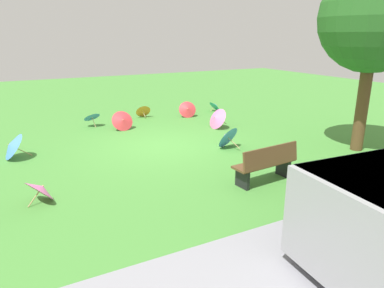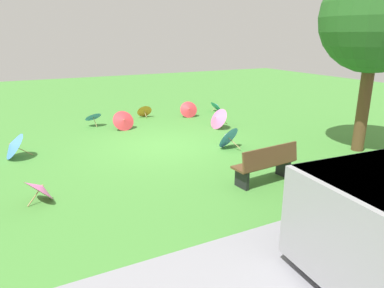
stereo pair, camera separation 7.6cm
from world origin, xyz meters
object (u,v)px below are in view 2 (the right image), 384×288
object	(u,v)px
parasol_blue_1	(12,145)
parasol_red_2	(189,109)
parasol_pink_1	(41,188)
parasol_teal_1	(217,106)
parasol_pink_0	(217,118)
park_bench	(266,164)
parasol_blue_2	(227,136)
parasol_red_0	(124,120)
parasol_blue_0	(93,116)
parasol_orange_0	(144,110)
shade_tree	(376,18)

from	to	relation	value
parasol_blue_1	parasol_red_2	distance (m)	7.04
parasol_pink_1	parasol_teal_1	distance (m)	9.90
parasol_pink_0	parasol_pink_1	distance (m)	7.14
park_bench	parasol_blue_2	size ratio (longest dim) A/B	1.84
parasol_red_0	parasol_teal_1	size ratio (longest dim) A/B	1.32
park_bench	parasol_blue_2	xyz separation A→B (m)	(-0.65, -2.65, -0.10)
parasol_pink_0	parasol_blue_1	size ratio (longest dim) A/B	0.98
parasol_red_0	parasol_blue_1	world-z (taller)	parasol_blue_1
park_bench	parasol_blue_2	distance (m)	2.73
parasol_blue_0	parasol_blue_2	xyz separation A→B (m)	(-2.99, 4.54, -0.02)
parasol_blue_0	parasol_red_0	distance (m)	1.36
parasol_pink_1	parasol_red_2	xyz separation A→B (m)	(-6.19, -5.57, 0.04)
parasol_red_2	parasol_orange_0	bearing A→B (deg)	-28.56
parasol_teal_1	parasol_red_0	bearing A→B (deg)	15.00
park_bench	parasol_teal_1	bearing A→B (deg)	-113.18
parasol_pink_1	parasol_blue_2	distance (m)	5.48
parasol_orange_0	parasol_blue_1	xyz separation A→B (m)	(4.99, 3.27, 0.10)
parasol_teal_1	parasol_blue_2	world-z (taller)	parasol_blue_2
parasol_orange_0	parasol_red_2	bearing A→B (deg)	151.44
shade_tree	parasol_red_2	distance (m)	7.48
parasol_pink_0	parasol_teal_1	bearing A→B (deg)	-120.99
shade_tree	parasol_pink_0	world-z (taller)	shade_tree
parasol_blue_2	parasol_blue_1	bearing A→B (deg)	-18.02
park_bench	parasol_pink_0	bearing A→B (deg)	-108.46
parasol_pink_0	parasol_blue_1	bearing A→B (deg)	2.15
parasol_teal_1	park_bench	bearing A→B (deg)	66.82
parasol_blue_0	parasol_blue_1	xyz separation A→B (m)	(2.76, 2.67, -0.00)
parasol_red_2	parasol_blue_2	size ratio (longest dim) A/B	0.91
parasol_red_0	parasol_pink_0	bearing A→B (deg)	155.91
parasol_red_2	parasol_red_0	bearing A→B (deg)	14.21
shade_tree	parasol_blue_0	xyz separation A→B (m)	(6.31, -6.51, -3.30)
parasol_pink_0	parasol_pink_1	bearing A→B (deg)	28.81
parasol_pink_1	parasol_red_0	world-z (taller)	parasol_red_0
parasol_blue_1	park_bench	bearing A→B (deg)	138.45
parasol_pink_0	parasol_pink_1	xyz separation A→B (m)	(6.26, 3.44, -0.09)
parasol_pink_0	parasol_blue_2	xyz separation A→B (m)	(0.94, 2.12, -0.03)
parasol_pink_0	parasol_blue_0	xyz separation A→B (m)	(3.93, -2.42, -0.00)
parasol_orange_0	parasol_teal_1	bearing A→B (deg)	172.96
shade_tree	parasol_teal_1	distance (m)	7.57
parasol_pink_0	parasol_blue_2	distance (m)	2.32
parasol_orange_0	parasol_pink_1	size ratio (longest dim) A/B	0.77
parasol_orange_0	parasol_red_2	distance (m)	1.86
park_bench	parasol_red_0	distance (m)	6.32
parasol_red_0	parasol_red_2	distance (m)	3.09
parasol_orange_0	parasol_pink_1	xyz separation A→B (m)	(4.56, 6.46, 0.01)
park_bench	parasol_orange_0	xyz separation A→B (m)	(0.11, -7.79, -0.18)
park_bench	parasol_teal_1	distance (m)	8.04
park_bench	parasol_teal_1	world-z (taller)	park_bench
parasol_blue_1	parasol_orange_0	bearing A→B (deg)	-146.77
parasol_orange_0	parasol_blue_0	xyz separation A→B (m)	(2.23, 0.60, 0.10)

